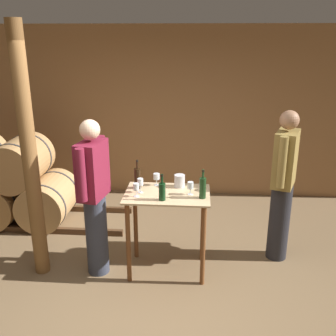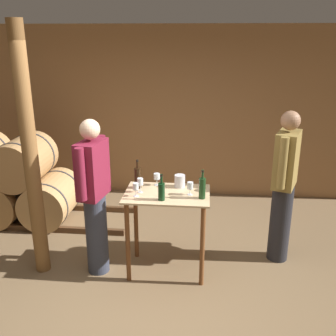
# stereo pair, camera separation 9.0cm
# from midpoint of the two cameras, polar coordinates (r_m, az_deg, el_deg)

# --- Properties ---
(ground_plane) EXTENTS (14.00, 14.00, 0.00)m
(ground_plane) POSITION_cam_midpoint_polar(r_m,az_deg,el_deg) (4.21, -2.59, -18.55)
(ground_plane) COLOR brown
(back_wall) EXTENTS (8.40, 0.05, 2.70)m
(back_wall) POSITION_cam_midpoint_polar(r_m,az_deg,el_deg) (6.33, 1.02, 7.95)
(back_wall) COLOR #996B42
(back_wall) RESTS_ON ground_plane
(barrel_rack) EXTENTS (3.59, 0.89, 1.23)m
(barrel_rack) POSITION_cam_midpoint_polar(r_m,az_deg,el_deg) (6.04, -22.32, -2.05)
(barrel_rack) COLOR #4C331E
(barrel_rack) RESTS_ON ground_plane
(tasting_table) EXTENTS (0.91, 0.61, 0.94)m
(tasting_table) POSITION_cam_midpoint_polar(r_m,az_deg,el_deg) (4.29, 0.47, -6.43)
(tasting_table) COLOR #D1B284
(tasting_table) RESTS_ON ground_plane
(wooden_post) EXTENTS (0.16, 0.16, 2.70)m
(wooden_post) POSITION_cam_midpoint_polar(r_m,az_deg,el_deg) (4.30, -18.78, 1.58)
(wooden_post) COLOR brown
(wooden_post) RESTS_ON ground_plane
(wine_bottle_far_left) EXTENTS (0.08, 0.08, 0.32)m
(wine_bottle_far_left) POSITION_cam_midpoint_polar(r_m,az_deg,el_deg) (4.31, -3.82, -1.37)
(wine_bottle_far_left) COLOR black
(wine_bottle_far_left) RESTS_ON tasting_table
(wine_bottle_left) EXTENTS (0.07, 0.07, 0.28)m
(wine_bottle_left) POSITION_cam_midpoint_polar(r_m,az_deg,el_deg) (4.00, -0.31, -3.32)
(wine_bottle_left) COLOR black
(wine_bottle_left) RESTS_ON tasting_table
(wine_bottle_center) EXTENTS (0.07, 0.07, 0.31)m
(wine_bottle_center) POSITION_cam_midpoint_polar(r_m,az_deg,el_deg) (4.05, 5.63, -2.84)
(wine_bottle_center) COLOR #193819
(wine_bottle_center) RESTS_ON tasting_table
(wine_glass_near_left) EXTENTS (0.06, 0.06, 0.15)m
(wine_glass_near_left) POSITION_cam_midpoint_polar(r_m,az_deg,el_deg) (4.09, -4.07, -2.77)
(wine_glass_near_left) COLOR silver
(wine_glass_near_left) RESTS_ON tasting_table
(wine_glass_near_center) EXTENTS (0.06, 0.06, 0.16)m
(wine_glass_near_center) POSITION_cam_midpoint_polar(r_m,az_deg,el_deg) (4.19, -3.45, -2.06)
(wine_glass_near_center) COLOR silver
(wine_glass_near_center) RESTS_ON tasting_table
(wine_glass_near_right) EXTENTS (0.07, 0.07, 0.14)m
(wine_glass_near_right) POSITION_cam_midpoint_polar(r_m,az_deg,el_deg) (4.38, -1.05, -1.27)
(wine_glass_near_right) COLOR silver
(wine_glass_near_right) RESTS_ON tasting_table
(wine_glass_far_side) EXTENTS (0.06, 0.06, 0.14)m
(wine_glass_far_side) POSITION_cam_midpoint_polar(r_m,az_deg,el_deg) (4.13, 3.86, -2.61)
(wine_glass_far_side) COLOR silver
(wine_glass_far_side) RESTS_ON tasting_table
(ice_bucket) EXTENTS (0.12, 0.12, 0.14)m
(ice_bucket) POSITION_cam_midpoint_polar(r_m,az_deg,el_deg) (4.35, 2.31, -1.90)
(ice_bucket) COLOR silver
(ice_bucket) RESTS_ON tasting_table
(person_host) EXTENTS (0.29, 0.58, 1.75)m
(person_host) POSITION_cam_midpoint_polar(r_m,az_deg,el_deg) (4.26, -10.07, -3.87)
(person_host) COLOR #333847
(person_host) RESTS_ON ground_plane
(person_visitor_with_scarf) EXTENTS (0.34, 0.56, 1.78)m
(person_visitor_with_scarf) POSITION_cam_midpoint_polar(r_m,az_deg,el_deg) (4.63, 17.02, -2.29)
(person_visitor_with_scarf) COLOR #232328
(person_visitor_with_scarf) RESTS_ON ground_plane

